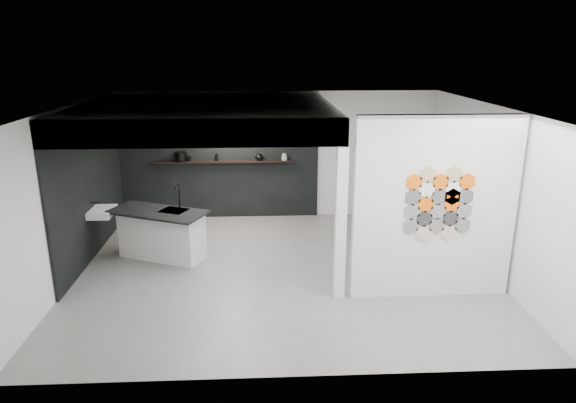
% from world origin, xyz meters
% --- Properties ---
extents(floor, '(7.00, 6.00, 0.01)m').
position_xyz_m(floor, '(0.00, 0.00, -0.01)').
color(floor, slate).
extents(partition_panel, '(2.45, 0.15, 2.80)m').
position_xyz_m(partition_panel, '(2.23, -1.00, 1.40)').
color(partition_panel, silver).
rests_on(partition_panel, floor).
extents(bay_clad_back, '(4.40, 0.04, 2.35)m').
position_xyz_m(bay_clad_back, '(-1.30, 2.97, 1.18)').
color(bay_clad_back, black).
rests_on(bay_clad_back, floor).
extents(bay_clad_left, '(0.04, 4.00, 2.35)m').
position_xyz_m(bay_clad_left, '(-3.47, 1.00, 1.18)').
color(bay_clad_left, black).
rests_on(bay_clad_left, floor).
extents(bulkhead, '(4.40, 4.00, 0.40)m').
position_xyz_m(bulkhead, '(-1.30, 1.00, 2.55)').
color(bulkhead, silver).
rests_on(bulkhead, corner_column).
extents(corner_column, '(0.16, 0.16, 2.35)m').
position_xyz_m(corner_column, '(0.82, -1.00, 1.18)').
color(corner_column, silver).
rests_on(corner_column, floor).
extents(fascia_beam, '(4.40, 0.16, 0.40)m').
position_xyz_m(fascia_beam, '(-1.30, -0.92, 2.55)').
color(fascia_beam, silver).
rests_on(fascia_beam, corner_column).
extents(wall_basin, '(0.40, 0.60, 0.12)m').
position_xyz_m(wall_basin, '(-3.24, 0.80, 0.85)').
color(wall_basin, silver).
rests_on(wall_basin, bay_clad_left).
extents(display_shelf, '(3.00, 0.15, 0.04)m').
position_xyz_m(display_shelf, '(-1.20, 2.87, 1.30)').
color(display_shelf, black).
rests_on(display_shelf, bay_clad_back).
extents(kitchen_island, '(1.89, 1.40, 1.39)m').
position_xyz_m(kitchen_island, '(-2.18, 0.68, 0.47)').
color(kitchen_island, silver).
rests_on(kitchen_island, floor).
extents(stockpot, '(0.31, 0.31, 0.21)m').
position_xyz_m(stockpot, '(-2.10, 2.87, 1.42)').
color(stockpot, black).
rests_on(stockpot, display_shelf).
extents(kettle, '(0.21, 0.21, 0.15)m').
position_xyz_m(kettle, '(-0.40, 2.87, 1.39)').
color(kettle, black).
rests_on(kettle, display_shelf).
extents(glass_bowl, '(0.13, 0.13, 0.09)m').
position_xyz_m(glass_bowl, '(0.15, 2.87, 1.36)').
color(glass_bowl, gray).
rests_on(glass_bowl, display_shelf).
extents(glass_vase, '(0.13, 0.13, 0.14)m').
position_xyz_m(glass_vase, '(0.15, 2.87, 1.39)').
color(glass_vase, gray).
rests_on(glass_vase, display_shelf).
extents(bottle_dark, '(0.06, 0.06, 0.15)m').
position_xyz_m(bottle_dark, '(-1.33, 2.87, 1.40)').
color(bottle_dark, black).
rests_on(bottle_dark, display_shelf).
extents(utensil_cup, '(0.11, 0.11, 0.11)m').
position_xyz_m(utensil_cup, '(-1.93, 2.87, 1.37)').
color(utensil_cup, black).
rests_on(utensil_cup, display_shelf).
extents(hex_tile_cluster, '(1.04, 0.02, 1.16)m').
position_xyz_m(hex_tile_cluster, '(2.26, -1.09, 1.50)').
color(hex_tile_cluster, '#66635E').
rests_on(hex_tile_cluster, partition_panel).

